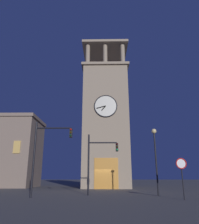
{
  "coord_description": "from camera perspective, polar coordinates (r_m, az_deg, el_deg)",
  "views": [
    {
      "loc": [
        0.06,
        30.36,
        1.55
      ],
      "look_at": [
        0.64,
        -3.31,
        11.56
      ],
      "focal_mm": 35.0,
      "sensor_mm": 36.0,
      "label": 1
    }
  ],
  "objects": [
    {
      "name": "street_lamp",
      "position": [
        20.33,
        14.34,
        -9.26
      ],
      "size": [
        0.44,
        0.44,
        5.76
      ],
      "color": "black",
      "rests_on": "ground_plane"
    },
    {
      "name": "clocktower",
      "position": [
        34.62,
        1.58,
        -2.96
      ],
      "size": [
        7.35,
        7.84,
        24.86
      ],
      "color": "gray",
      "rests_on": "ground_plane"
    },
    {
      "name": "no_horn_sign",
      "position": [
        17.13,
        20.62,
        -13.25
      ],
      "size": [
        0.78,
        0.14,
        2.85
      ],
      "color": "black",
      "rests_on": "ground_plane"
    },
    {
      "name": "traffic_signal_near",
      "position": [
        20.23,
        -0.31,
        -11.42
      ],
      "size": [
        2.79,
        0.41,
        5.33
      ],
      "color": "black",
      "rests_on": "ground_plane"
    },
    {
      "name": "ground_plane",
      "position": [
        30.4,
        1.17,
        -19.47
      ],
      "size": [
        200.0,
        200.0,
        0.0
      ],
      "primitive_type": "plane",
      "color": "#56544F"
    },
    {
      "name": "traffic_signal_mid",
      "position": [
        18.4,
        -13.74,
        -8.85
      ],
      "size": [
        3.09,
        0.41,
        5.97
      ],
      "color": "black",
      "rests_on": "ground_plane"
    }
  ]
}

